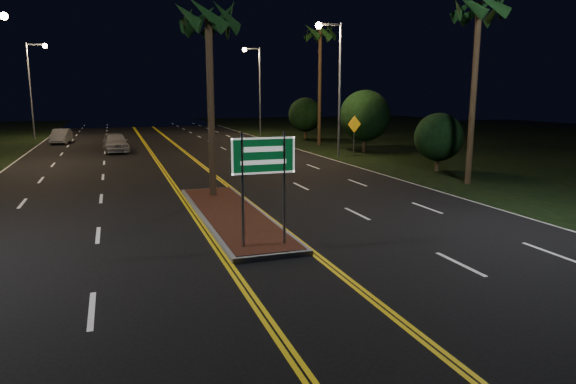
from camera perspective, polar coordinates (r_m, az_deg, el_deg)
name	(u,v)px	position (r m, az deg, el deg)	size (l,w,h in m)	color
ground	(298,285)	(12.13, 1.11, -10.24)	(120.00, 120.00, 0.00)	black
grass_right	(523,144)	(49.35, 24.70, 4.85)	(40.00, 110.00, 0.01)	black
median_island	(232,215)	(18.55, -6.29, -2.53)	(2.25, 10.25, 0.17)	gray
highway_sign	(264,166)	(14.11, -2.74, 2.87)	(1.80, 0.08, 3.20)	gray
streetlight_left_far	(34,79)	(55.05, -26.41, 11.15)	(1.91, 0.44, 9.00)	gray
streetlight_right_mid	(335,74)	(35.72, 5.22, 12.94)	(1.91, 0.44, 9.00)	gray
streetlight_right_far	(256,81)	(54.60, -3.54, 12.25)	(1.91, 0.44, 9.00)	gray
palm_median	(208,19)	(21.67, -8.85, 18.49)	(2.40, 2.40, 8.30)	#382819
palm_right_near	(479,9)	(26.61, 20.49, 18.56)	(2.40, 2.40, 9.30)	#382819
palm_right_far	(320,34)	(44.17, 3.60, 17.10)	(2.40, 2.40, 10.30)	#382819
shrub_near	(439,137)	(30.23, 16.39, 5.87)	(2.70, 2.70, 3.30)	#382819
shrub_mid	(365,116)	(39.00, 8.54, 8.38)	(3.78, 3.78, 4.62)	#382819
shrub_far	(305,115)	(49.90, 1.93, 8.58)	(3.24, 3.24, 3.96)	#382819
car_near	(115,141)	(40.84, -18.63, 5.42)	(2.22, 5.17, 1.72)	#B3B3B9
car_far	(61,135)	(49.95, -23.91, 5.81)	(1.88, 4.40, 1.47)	silver
warning_sign	(354,129)	(36.93, 7.37, 6.91)	(1.14, 0.33, 2.80)	gray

